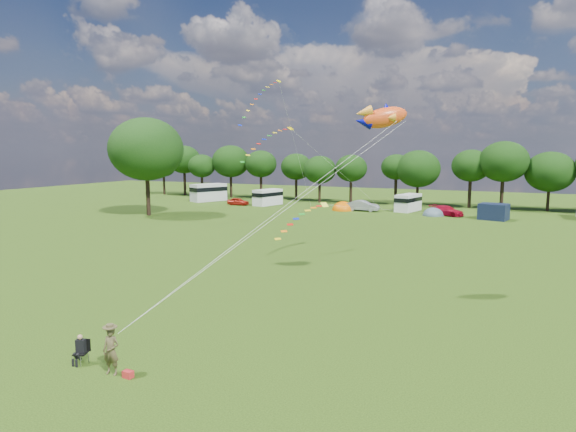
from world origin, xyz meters
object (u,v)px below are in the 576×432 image
at_px(car_c, 447,211).
at_px(campervan_a, 209,192).
at_px(kite_flyer, 111,351).
at_px(fish_kite, 381,117).
at_px(campervan_b, 268,197).
at_px(camp_chair, 81,346).
at_px(tent_greyblue, 433,215).
at_px(car_b, 363,206).
at_px(car_a, 238,201).
at_px(big_tree, 146,149).
at_px(campervan_c, 408,202).
at_px(tent_orange, 343,210).

relative_size(car_c, campervan_a, 0.67).
distance_m(kite_flyer, fish_kite, 18.96).
distance_m(campervan_b, camp_chair, 59.68).
xyz_separation_m(tent_greyblue, fish_kite, (1.80, -39.51, 10.67)).
relative_size(car_b, car_c, 0.98).
xyz_separation_m(car_a, campervan_b, (4.39, 2.07, 0.77)).
bearing_deg(big_tree, fish_kite, -32.27).
bearing_deg(camp_chair, big_tree, 107.55).
bearing_deg(car_b, camp_chair, -176.71).
distance_m(camp_chair, fish_kite, 19.65).
bearing_deg(car_a, campervan_c, -85.57).
relative_size(campervan_a, fish_kite, 2.07).
xyz_separation_m(campervan_a, tent_orange, (25.83, -3.06, -1.62)).
bearing_deg(fish_kite, big_tree, 116.15).
bearing_deg(campervan_b, car_c, -79.41).
bearing_deg(fish_kite, campervan_c, 66.19).
height_order(big_tree, tent_greyblue, big_tree).
bearing_deg(camp_chair, tent_greyblue, 63.15).
bearing_deg(kite_flyer, car_c, 74.03).
height_order(campervan_c, kite_flyer, campervan_c).
height_order(car_a, campervan_a, campervan_a).
height_order(campervan_b, fish_kite, fish_kite).
relative_size(car_c, tent_greyblue, 1.43).
height_order(car_a, tent_orange, tent_orange).
xyz_separation_m(car_c, camp_chair, (-8.68, -54.69, 0.06)).
xyz_separation_m(campervan_a, tent_greyblue, (39.00, -3.88, -1.62)).
distance_m(big_tree, camp_chair, 48.57).
distance_m(car_b, camp_chair, 55.05).
bearing_deg(big_tree, kite_flyer, -51.44).
height_order(car_b, fish_kite, fish_kite).
bearing_deg(fish_kite, campervan_a, 101.66).
xyz_separation_m(car_b, camp_chair, (3.17, -54.96, -0.04)).
bearing_deg(car_c, car_b, 113.66).
height_order(car_a, kite_flyer, kite_flyer).
distance_m(campervan_a, kite_flyer, 67.25).
bearing_deg(car_c, car_a, 115.64).
bearing_deg(car_a, car_c, -91.85).
distance_m(campervan_c, kite_flyer, 57.85).
bearing_deg(tent_orange, camp_chair, -83.59).
xyz_separation_m(tent_orange, camp_chair, (6.15, -54.79, 0.72)).
bearing_deg(tent_greyblue, car_a, 179.37).
distance_m(car_c, fish_kite, 41.45).
distance_m(tent_orange, tent_greyblue, 13.19).
relative_size(campervan_a, camp_chair, 5.43).
bearing_deg(campervan_a, kite_flyer, -124.97).
distance_m(big_tree, kite_flyer, 49.86).
height_order(campervan_c, camp_chair, campervan_c).
relative_size(big_tree, campervan_b, 2.35).
bearing_deg(car_b, kite_flyer, -174.79).
height_order(big_tree, fish_kite, big_tree).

